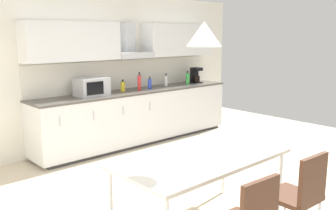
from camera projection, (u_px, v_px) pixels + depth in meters
The scene contains 15 objects.
ground_plane at pixel (197, 208), 4.07m from camera, with size 9.24×8.35×0.02m, color beige.
wall_back at pixel (68, 73), 5.90m from camera, with size 7.39×0.10×2.52m, color silver.
kitchen_counter at pixel (138, 116), 6.49m from camera, with size 3.77×0.67×0.91m.
backsplash_tile at pixel (126, 74), 6.59m from camera, with size 3.75×0.02×0.50m, color silver.
upper_wall_cabinets at pixel (131, 41), 6.37m from camera, with size 3.75×0.40×0.59m.
microwave at pixel (92, 87), 5.79m from camera, with size 0.48×0.35×0.28m.
coffee_maker at pixel (196, 75), 7.36m from camera, with size 0.18×0.19×0.30m.
bottle_green at pixel (188, 78), 7.16m from camera, with size 0.07×0.07×0.25m.
bottle_white at pixel (166, 81), 6.88m from camera, with size 0.06×0.06×0.24m.
bottle_yellow at pixel (123, 86), 6.26m from camera, with size 0.08×0.08×0.20m.
bottle_blue at pixel (150, 84), 6.55m from camera, with size 0.07×0.07×0.21m.
bottle_red at pixel (139, 83), 6.36m from camera, with size 0.06×0.06×0.31m.
dining_table at pixel (202, 160), 3.53m from camera, with size 1.69×0.87×0.72m.
chair_near_right at pixel (301, 191), 3.21m from camera, with size 0.42×0.42×0.87m.
pendant_lamp at pixel (204, 34), 3.31m from camera, with size 0.32×0.32×0.22m, color silver.
Camera 1 is at (-2.78, -2.60, 1.85)m, focal length 40.00 mm.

